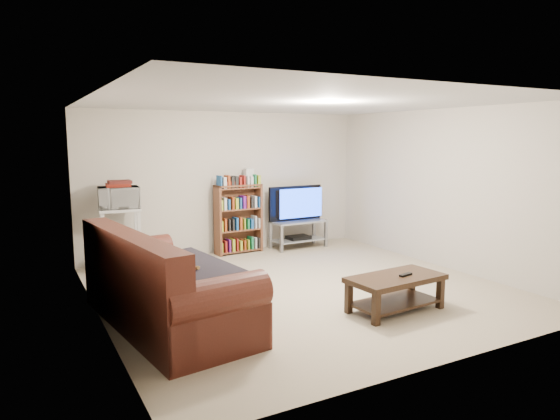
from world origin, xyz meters
TOP-DOWN VIEW (x-y plane):
  - floor at (0.00, 0.00)m, footprint 5.00×5.00m
  - ceiling at (0.00, 0.00)m, footprint 5.00×5.00m
  - wall_back at (0.00, 2.50)m, footprint 5.00×0.00m
  - wall_front at (0.00, -2.50)m, footprint 5.00×0.00m
  - wall_left at (-2.50, 0.00)m, footprint 0.00×5.00m
  - wall_right at (2.50, 0.00)m, footprint 0.00×5.00m
  - sofa at (-1.98, -0.41)m, footprint 1.35×2.51m
  - blanket at (-1.76, -0.55)m, footprint 1.16×1.37m
  - cat at (-1.79, -0.33)m, footprint 0.35×0.68m
  - coffee_table at (0.51, -1.23)m, footprint 1.16×0.64m
  - remote at (0.62, -1.28)m, footprint 0.19×0.09m
  - tv_stand at (1.22, 2.15)m, footprint 1.01×0.48m
  - television at (1.22, 2.15)m, footprint 1.07×0.17m
  - dvd_player at (1.22, 2.15)m, footprint 0.41×0.29m
  - bookshelf at (0.12, 2.30)m, footprint 0.83×0.30m
  - shelf_clutter at (0.22, 2.32)m, footprint 0.60×0.22m
  - microwave_stand at (-1.88, 2.10)m, footprint 0.62×0.47m
  - microwave at (-1.88, 2.10)m, footprint 0.61×0.44m
  - game_boxes at (-1.88, 2.10)m, footprint 0.36×0.33m

SIDE VIEW (x-z plane):
  - floor at x=0.00m, z-range 0.00..0.00m
  - dvd_player at x=1.22m, z-range 0.16..0.22m
  - coffee_table at x=0.51m, z-range 0.08..0.49m
  - tv_stand at x=1.22m, z-range 0.09..0.59m
  - sofa at x=-1.98m, z-range -0.16..0.86m
  - remote at x=0.62m, z-range 0.41..0.43m
  - blanket at x=-1.76m, z-range 0.49..0.68m
  - microwave_stand at x=-1.88m, z-range 0.13..1.06m
  - bookshelf at x=0.12m, z-range 0.02..1.20m
  - cat at x=-1.79m, z-range 0.55..0.74m
  - television at x=1.22m, z-range 0.50..1.11m
  - microwave at x=-1.88m, z-range 0.93..1.25m
  - wall_back at x=0.00m, z-range -1.30..3.70m
  - wall_front at x=0.00m, z-range -1.30..3.70m
  - wall_left at x=-2.50m, z-range -1.30..3.70m
  - wall_right at x=2.50m, z-range -1.30..3.70m
  - game_boxes at x=-1.88m, z-range 1.25..1.30m
  - shelf_clutter at x=0.22m, z-range 1.15..1.43m
  - ceiling at x=0.00m, z-range 2.40..2.40m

